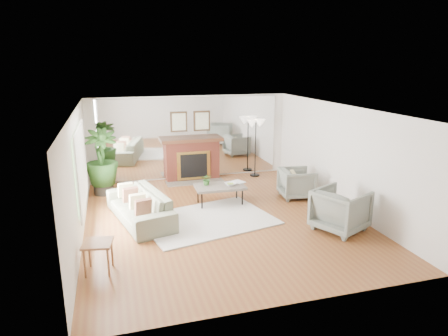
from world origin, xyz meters
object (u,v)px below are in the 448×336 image
object	(u,v)px
potted_ficus	(101,160)
coffee_table	(220,187)
fireplace	(192,158)
armchair_back	(297,183)
armchair_front	(340,210)
side_table	(98,247)
floor_lamp	(256,128)
sofa	(140,206)

from	to	relation	value
potted_ficus	coffee_table	bearing A→B (deg)	-30.75
fireplace	armchair_back	xyz separation A→B (m)	(2.30, -2.38, -0.27)
armchair_front	side_table	bearing A→B (deg)	69.12
side_table	fireplace	bearing A→B (deg)	61.99
armchair_front	side_table	distance (m)	4.90
side_table	floor_lamp	xyz separation A→B (m)	(4.60, 4.82, 1.06)
fireplace	sofa	size ratio (longest dim) A/B	0.88
potted_ficus	floor_lamp	world-z (taller)	floor_lamp
armchair_back	side_table	xyz separation A→B (m)	(-4.95, -2.60, 0.07)
armchair_back	potted_ficus	size ratio (longest dim) A/B	0.48
fireplace	armchair_back	world-z (taller)	fireplace
potted_ficus	floor_lamp	xyz separation A→B (m)	(4.55, 0.52, 0.57)
armchair_back	fireplace	bearing A→B (deg)	51.06
sofa	side_table	size ratio (longest dim) A/B	4.21
side_table	sofa	bearing A→B (deg)	68.12
fireplace	armchair_front	world-z (taller)	fireplace
side_table	potted_ficus	size ratio (longest dim) A/B	0.31
armchair_front	sofa	bearing A→B (deg)	41.40
sofa	floor_lamp	bearing A→B (deg)	112.21
sofa	armchair_back	bearing A→B (deg)	83.20
coffee_table	fireplace	bearing A→B (deg)	95.18
armchair_front	potted_ficus	bearing A→B (deg)	25.41
fireplace	armchair_front	distance (m)	5.09
armchair_back	floor_lamp	bearing A→B (deg)	15.88
armchair_back	armchair_front	size ratio (longest dim) A/B	0.86
armchair_front	potted_ficus	size ratio (longest dim) A/B	0.56
coffee_table	potted_ficus	distance (m)	3.31
fireplace	armchair_back	size ratio (longest dim) A/B	2.41
sofa	armchair_back	size ratio (longest dim) A/B	2.74
coffee_table	armchair_front	size ratio (longest dim) A/B	1.25
fireplace	coffee_table	bearing A→B (deg)	-84.82
sofa	armchair_front	xyz separation A→B (m)	(4.04, -1.70, 0.11)
armchair_back	armchair_front	distance (m)	2.19
side_table	potted_ficus	bearing A→B (deg)	89.27
coffee_table	armchair_back	size ratio (longest dim) A/B	1.46
coffee_table	sofa	world-z (taller)	sofa
coffee_table	floor_lamp	bearing A→B (deg)	51.47
coffee_table	armchair_front	xyz separation A→B (m)	(2.02, -2.22, 0.00)
potted_ficus	floor_lamp	bearing A→B (deg)	6.46
fireplace	coffee_table	size ratio (longest dim) A/B	1.65
armchair_back	potted_ficus	bearing A→B (deg)	77.84
fireplace	potted_ficus	distance (m)	2.70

